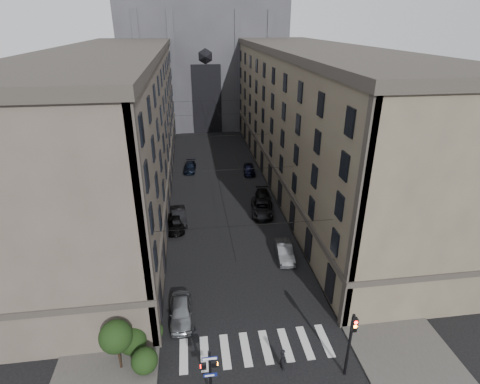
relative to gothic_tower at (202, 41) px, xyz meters
name	(u,v)px	position (x,y,z in m)	size (l,w,h in m)	color
sidewalk_left	(147,187)	(-10.50, -38.96, -17.72)	(7.00, 80.00, 0.15)	#383533
sidewalk_right	(288,179)	(10.50, -38.96, -17.72)	(7.00, 80.00, 0.15)	#383533
zebra_crossing	(256,348)	(0.00, -69.96, -17.79)	(11.00, 3.20, 0.01)	beige
building_left	(117,124)	(-13.44, -38.96, -8.45)	(13.60, 60.60, 18.85)	#4D433B
building_right	(312,118)	(13.44, -38.96, -8.45)	(13.60, 60.60, 18.85)	brown
gothic_tower	(202,41)	(0.00, 0.00, 0.00)	(35.00, 23.00, 58.00)	#2D2D33
pedestrian_signal_left	(210,371)	(-3.51, -73.46, -15.48)	(1.02, 0.38, 4.00)	black
traffic_light_right	(351,339)	(5.60, -73.04, -14.51)	(0.34, 0.50, 5.20)	black
shrub_cluster	(131,342)	(-8.72, -69.95, -16.00)	(3.90, 4.40, 3.90)	black
tram_wires	(218,136)	(0.00, -39.33, -10.55)	(14.00, 60.00, 0.43)	black
car_left_near	(181,311)	(-5.41, -66.23, -17.03)	(1.81, 4.51, 1.54)	gray
car_left_midnear	(179,216)	(-5.77, -49.98, -17.02)	(1.64, 4.70, 1.55)	black
car_left_midfar	(175,224)	(-6.20, -51.60, -17.14)	(2.18, 4.72, 1.31)	black
car_left_far	(190,167)	(-4.20, -33.37, -17.16)	(1.79, 4.41, 1.28)	black
car_right_near	(284,251)	(4.85, -58.95, -17.07)	(1.54, 4.42, 1.46)	slate
car_right_midnear	(262,208)	(4.43, -49.20, -17.03)	(2.56, 5.54, 1.54)	black
car_right_midfar	(264,198)	(5.23, -46.22, -17.11)	(1.93, 4.75, 1.38)	black
car_right_far	(249,169)	(4.99, -35.67, -17.08)	(1.71, 4.24, 1.44)	black
pedestrian	(283,359)	(1.50, -71.96, -16.93)	(0.63, 0.42, 1.74)	black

